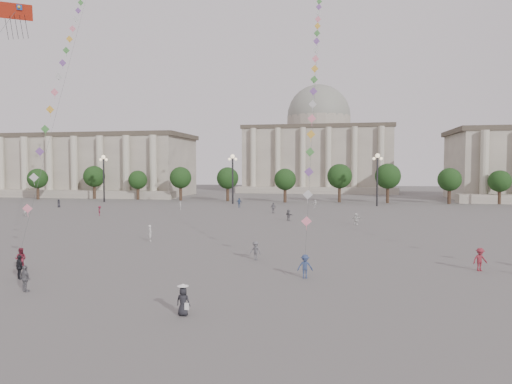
# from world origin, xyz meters

# --- Properties ---
(ground) EXTENTS (360.00, 360.00, 0.00)m
(ground) POSITION_xyz_m (0.00, 0.00, 0.00)
(ground) COLOR #54524F
(ground) RESTS_ON ground
(hall_west) EXTENTS (84.00, 26.22, 17.20)m
(hall_west) POSITION_xyz_m (-75.00, 93.89, 8.43)
(hall_west) COLOR gray
(hall_west) RESTS_ON ground
(hall_central) EXTENTS (48.30, 34.30, 35.50)m
(hall_central) POSITION_xyz_m (0.00, 129.22, 14.23)
(hall_central) COLOR gray
(hall_central) RESTS_ON ground
(tree_row) EXTENTS (137.12, 5.12, 8.00)m
(tree_row) POSITION_xyz_m (0.00, 78.00, 5.39)
(tree_row) COLOR #36271B
(tree_row) RESTS_ON ground
(lamp_post_far_west) EXTENTS (2.00, 0.90, 10.65)m
(lamp_post_far_west) POSITION_xyz_m (-45.00, 70.00, 7.35)
(lamp_post_far_west) COLOR #262628
(lamp_post_far_west) RESTS_ON ground
(lamp_post_mid_west) EXTENTS (2.00, 0.90, 10.65)m
(lamp_post_mid_west) POSITION_xyz_m (-15.00, 70.00, 7.35)
(lamp_post_mid_west) COLOR #262628
(lamp_post_mid_west) RESTS_ON ground
(lamp_post_mid_east) EXTENTS (2.00, 0.90, 10.65)m
(lamp_post_mid_east) POSITION_xyz_m (15.00, 70.00, 7.35)
(lamp_post_mid_east) COLOR #262628
(lamp_post_mid_east) RESTS_ON ground
(person_crowd_0) EXTENTS (1.16, 0.66, 1.87)m
(person_crowd_0) POSITION_xyz_m (-11.69, 61.69, 0.93)
(person_crowd_0) COLOR #3A5483
(person_crowd_0) RESTS_ON ground
(person_crowd_1) EXTENTS (0.87, 0.93, 1.52)m
(person_crowd_1) POSITION_xyz_m (-41.67, 39.60, 0.76)
(person_crowd_1) COLOR beige
(person_crowd_1) RESTS_ON ground
(person_crowd_4) EXTENTS (1.32, 1.47, 1.62)m
(person_crowd_4) POSITION_xyz_m (2.93, 63.13, 0.81)
(person_crowd_4) COLOR silver
(person_crowd_4) RESTS_ON ground
(person_crowd_6) EXTENTS (1.17, 0.91, 1.60)m
(person_crowd_6) POSITION_xyz_m (1.02, 12.28, 0.80)
(person_crowd_6) COLOR #57575B
(person_crowd_6) RESTS_ON ground
(person_crowd_7) EXTENTS (1.53, 1.03, 1.58)m
(person_crowd_7) POSITION_xyz_m (9.99, 38.26, 0.79)
(person_crowd_7) COLOR silver
(person_crowd_7) RESTS_ON ground
(person_crowd_8) EXTENTS (1.28, 1.00, 1.74)m
(person_crowd_8) POSITION_xyz_m (18.28, 11.42, 0.87)
(person_crowd_8) COLOR maroon
(person_crowd_8) RESTS_ON ground
(person_crowd_10) EXTENTS (0.53, 0.65, 1.54)m
(person_crowd_10) POSITION_xyz_m (-21.19, 54.78, 0.77)
(person_crowd_10) COLOR #B0B0AC
(person_crowd_10) RESTS_ON ground
(person_crowd_12) EXTENTS (1.39, 1.44, 1.64)m
(person_crowd_12) POSITION_xyz_m (0.40, 41.37, 0.82)
(person_crowd_12) COLOR slate
(person_crowd_12) RESTS_ON ground
(person_crowd_13) EXTENTS (0.68, 0.75, 1.71)m
(person_crowd_13) POSITION_xyz_m (-11.76, 19.96, 0.86)
(person_crowd_13) COLOR silver
(person_crowd_13) RESTS_ON ground
(person_crowd_16) EXTENTS (1.13, 0.89, 1.79)m
(person_crowd_16) POSITION_xyz_m (-3.52, 52.06, 0.90)
(person_crowd_16) COLOR slate
(person_crowd_16) RESTS_ON ground
(person_crowd_17) EXTENTS (1.04, 1.17, 1.57)m
(person_crowd_17) POSITION_xyz_m (-30.44, 42.54, 0.79)
(person_crowd_17) COLOR maroon
(person_crowd_17) RESTS_ON ground
(person_crowd_19) EXTENTS (0.89, 0.74, 1.56)m
(person_crowd_19) POSITION_xyz_m (-46.63, 55.59, 0.78)
(person_crowd_19) COLOR #232328
(person_crowd_19) RESTS_ON ground
(tourist_1) EXTENTS (1.07, 0.86, 1.70)m
(tourist_1) POSITION_xyz_m (-13.79, 2.77, 0.85)
(tourist_1) COLOR black
(tourist_1) RESTS_ON ground
(tourist_3) EXTENTS (1.06, 0.76, 1.67)m
(tourist_3) POSITION_xyz_m (-11.20, -0.03, 0.84)
(tourist_3) COLOR slate
(tourist_3) RESTS_ON ground
(kite_flyer_0) EXTENTS (0.99, 0.86, 1.73)m
(kite_flyer_0) POSITION_xyz_m (-15.53, 5.10, 0.87)
(kite_flyer_0) COLOR maroon
(kite_flyer_0) RESTS_ON ground
(kite_flyer_1) EXTENTS (1.17, 0.81, 1.67)m
(kite_flyer_1) POSITION_xyz_m (5.61, 6.73, 0.83)
(kite_flyer_1) COLOR navy
(kite_flyer_1) RESTS_ON ground
(hat_person) EXTENTS (0.75, 0.60, 1.69)m
(hat_person) POSITION_xyz_m (0.02, -2.56, 0.82)
(hat_person) COLOR black
(hat_person) RESTS_ON ground
(dragon_kite) EXTENTS (2.52, 6.67, 21.03)m
(dragon_kite) POSITION_xyz_m (-14.90, 4.29, 17.96)
(dragon_kite) COLOR #A92412
(dragon_kite) RESTS_ON ground
(kite_train_west) EXTENTS (18.04, 42.25, 64.17)m
(kite_train_west) POSITION_xyz_m (-24.93, 27.93, 25.54)
(kite_train_west) COLOR #3F3F3F
(kite_train_west) RESTS_ON ground
(kite_train_mid) EXTENTS (1.96, 48.57, 65.84)m
(kite_train_mid) POSITION_xyz_m (4.97, 32.44, 25.22)
(kite_train_mid) COLOR #3F3F3F
(kite_train_mid) RESTS_ON ground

